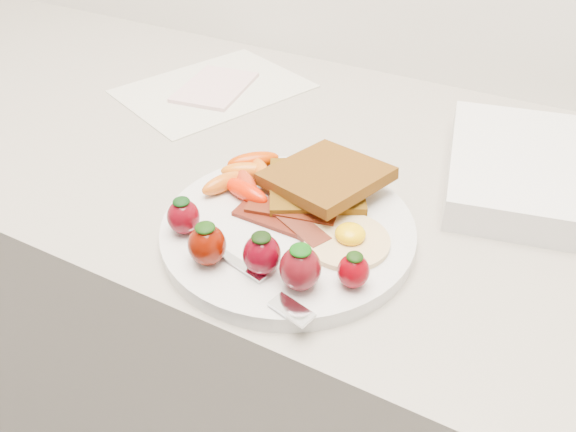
% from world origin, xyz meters
% --- Properties ---
extents(counter, '(2.00, 0.60, 0.90)m').
position_xyz_m(counter, '(0.00, 1.70, 0.45)').
color(counter, gray).
rests_on(counter, ground).
extents(plate, '(0.27, 0.27, 0.02)m').
position_xyz_m(plate, '(0.02, 1.54, 0.91)').
color(plate, silver).
rests_on(plate, counter).
extents(toast_lower, '(0.14, 0.14, 0.01)m').
position_xyz_m(toast_lower, '(0.02, 1.61, 0.93)').
color(toast_lower, '#4A2F09').
rests_on(toast_lower, plate).
extents(toast_upper, '(0.15, 0.15, 0.03)m').
position_xyz_m(toast_upper, '(0.03, 1.61, 0.94)').
color(toast_upper, '#492610').
rests_on(toast_upper, toast_lower).
extents(fried_egg, '(0.11, 0.11, 0.02)m').
position_xyz_m(fried_egg, '(0.09, 1.54, 0.92)').
color(fried_egg, beige).
rests_on(fried_egg, plate).
extents(bacon_strips, '(0.11, 0.07, 0.01)m').
position_xyz_m(bacon_strips, '(0.02, 1.54, 0.92)').
color(bacon_strips, black).
rests_on(bacon_strips, plate).
extents(baby_carrots, '(0.09, 0.12, 0.02)m').
position_xyz_m(baby_carrots, '(-0.06, 1.58, 0.93)').
color(baby_carrots, orange).
rests_on(baby_carrots, plate).
extents(strawberries, '(0.22, 0.07, 0.05)m').
position_xyz_m(strawberries, '(0.03, 1.47, 0.94)').
color(strawberries, '#5D040E').
rests_on(strawberries, plate).
extents(fork, '(0.16, 0.06, 0.00)m').
position_xyz_m(fork, '(0.04, 1.45, 0.92)').
color(fork, silver).
rests_on(fork, plate).
extents(paper_sheet, '(0.29, 0.33, 0.00)m').
position_xyz_m(paper_sheet, '(-0.26, 1.81, 0.90)').
color(paper_sheet, silver).
rests_on(paper_sheet, counter).
extents(notepad, '(0.11, 0.15, 0.01)m').
position_xyz_m(notepad, '(-0.25, 1.81, 0.91)').
color(notepad, beige).
rests_on(notepad, paper_sheet).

